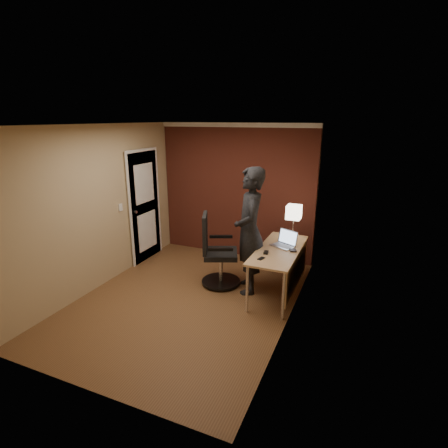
{
  "coord_description": "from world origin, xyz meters",
  "views": [
    {
      "loc": [
        2.3,
        -4.08,
        2.59
      ],
      "look_at": [
        0.35,
        0.55,
        1.05
      ],
      "focal_mm": 28.0,
      "sensor_mm": 36.0,
      "label": 1
    }
  ],
  "objects_px": {
    "laptop": "(285,242)",
    "person": "(250,231)",
    "desk": "(284,258)",
    "desk_lamp": "(294,213)",
    "mouse": "(266,252)",
    "phone": "(261,258)",
    "wallet": "(293,250)",
    "office_chair": "(216,255)"
  },
  "relations": [
    {
      "from": "wallet",
      "to": "office_chair",
      "type": "relative_size",
      "value": 0.1
    },
    {
      "from": "desk",
      "to": "laptop",
      "type": "relative_size",
      "value": 3.68
    },
    {
      "from": "phone",
      "to": "desk_lamp",
      "type": "bearing_deg",
      "value": 96.82
    },
    {
      "from": "wallet",
      "to": "laptop",
      "type": "bearing_deg",
      "value": 131.57
    },
    {
      "from": "desk_lamp",
      "to": "laptop",
      "type": "relative_size",
      "value": 1.31
    },
    {
      "from": "desk_lamp",
      "to": "laptop",
      "type": "xyz_separation_m",
      "value": [
        -0.02,
        -0.41,
        -0.35
      ]
    },
    {
      "from": "desk",
      "to": "desk_lamp",
      "type": "relative_size",
      "value": 2.8
    },
    {
      "from": "phone",
      "to": "wallet",
      "type": "xyz_separation_m",
      "value": [
        0.34,
        0.46,
        0.01
      ]
    },
    {
      "from": "laptop",
      "to": "wallet",
      "type": "distance_m",
      "value": 0.25
    },
    {
      "from": "mouse",
      "to": "office_chair",
      "type": "height_order",
      "value": "office_chair"
    },
    {
      "from": "desk",
      "to": "person",
      "type": "xyz_separation_m",
      "value": [
        -0.52,
        -0.04,
        0.36
      ]
    },
    {
      "from": "desk_lamp",
      "to": "wallet",
      "type": "relative_size",
      "value": 4.86
    },
    {
      "from": "laptop",
      "to": "person",
      "type": "bearing_deg",
      "value": -157.06
    },
    {
      "from": "person",
      "to": "phone",
      "type": "bearing_deg",
      "value": 14.11
    },
    {
      "from": "desk",
      "to": "desk_lamp",
      "type": "xyz_separation_m",
      "value": [
        -0.0,
        0.58,
        0.55
      ]
    },
    {
      "from": "office_chair",
      "to": "person",
      "type": "relative_size",
      "value": 0.6
    },
    {
      "from": "desk",
      "to": "wallet",
      "type": "xyz_separation_m",
      "value": [
        0.13,
        -0.01,
        0.14
      ]
    },
    {
      "from": "person",
      "to": "laptop",
      "type": "bearing_deg",
      "value": 90.34
    },
    {
      "from": "desk",
      "to": "laptop",
      "type": "distance_m",
      "value": 0.26
    },
    {
      "from": "desk_lamp",
      "to": "person",
      "type": "distance_m",
      "value": 0.83
    },
    {
      "from": "mouse",
      "to": "phone",
      "type": "relative_size",
      "value": 0.87
    },
    {
      "from": "phone",
      "to": "wallet",
      "type": "bearing_deg",
      "value": 71.19
    },
    {
      "from": "desk_lamp",
      "to": "laptop",
      "type": "bearing_deg",
      "value": -93.04
    },
    {
      "from": "phone",
      "to": "wallet",
      "type": "height_order",
      "value": "wallet"
    },
    {
      "from": "desk_lamp",
      "to": "wallet",
      "type": "bearing_deg",
      "value": -76.91
    },
    {
      "from": "laptop",
      "to": "phone",
      "type": "height_order",
      "value": "laptop"
    },
    {
      "from": "desk",
      "to": "mouse",
      "type": "bearing_deg",
      "value": -127.92
    },
    {
      "from": "phone",
      "to": "wallet",
      "type": "distance_m",
      "value": 0.57
    },
    {
      "from": "phone",
      "to": "office_chair",
      "type": "relative_size",
      "value": 0.1
    },
    {
      "from": "office_chair",
      "to": "mouse",
      "type": "bearing_deg",
      "value": -12.05
    },
    {
      "from": "desk_lamp",
      "to": "phone",
      "type": "height_order",
      "value": "desk_lamp"
    },
    {
      "from": "mouse",
      "to": "laptop",
      "type": "bearing_deg",
      "value": 60.71
    },
    {
      "from": "desk",
      "to": "laptop",
      "type": "height_order",
      "value": "laptop"
    },
    {
      "from": "laptop",
      "to": "mouse",
      "type": "height_order",
      "value": "laptop"
    },
    {
      "from": "desk",
      "to": "desk_lamp",
      "type": "height_order",
      "value": "desk_lamp"
    },
    {
      "from": "wallet",
      "to": "person",
      "type": "height_order",
      "value": "person"
    },
    {
      "from": "desk_lamp",
      "to": "wallet",
      "type": "height_order",
      "value": "desk_lamp"
    },
    {
      "from": "desk",
      "to": "phone",
      "type": "bearing_deg",
      "value": -113.55
    },
    {
      "from": "mouse",
      "to": "wallet",
      "type": "relative_size",
      "value": 0.91
    },
    {
      "from": "desk",
      "to": "laptop",
      "type": "xyz_separation_m",
      "value": [
        -0.02,
        0.17,
        0.19
      ]
    },
    {
      "from": "desk_lamp",
      "to": "phone",
      "type": "bearing_deg",
      "value": -100.92
    },
    {
      "from": "mouse",
      "to": "wallet",
      "type": "bearing_deg",
      "value": 29.25
    }
  ]
}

